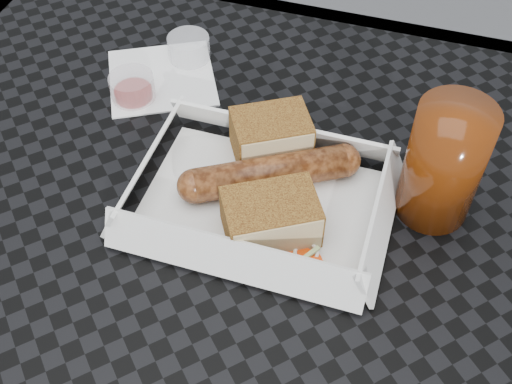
# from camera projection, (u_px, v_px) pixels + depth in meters

# --- Properties ---
(patio_table) EXTENTS (0.80, 0.80, 0.74)m
(patio_table) POSITION_uv_depth(u_px,v_px,m) (203.00, 281.00, 0.66)
(patio_table) COLOR black
(patio_table) RESTS_ON ground
(food_tray) EXTENTS (0.22, 0.15, 0.00)m
(food_tray) POSITION_uv_depth(u_px,v_px,m) (259.00, 203.00, 0.63)
(food_tray) COLOR white
(food_tray) RESTS_ON patio_table
(bratwurst) EXTENTS (0.16, 0.11, 0.03)m
(bratwurst) POSITION_uv_depth(u_px,v_px,m) (270.00, 173.00, 0.63)
(bratwurst) COLOR brown
(bratwurst) RESTS_ON food_tray
(bread_near) EXTENTS (0.09, 0.09, 0.05)m
(bread_near) POSITION_uv_depth(u_px,v_px,m) (271.00, 136.00, 0.65)
(bread_near) COLOR brown
(bread_near) RESTS_ON food_tray
(bread_far) EXTENTS (0.10, 0.09, 0.04)m
(bread_far) POSITION_uv_depth(u_px,v_px,m) (271.00, 217.00, 0.58)
(bread_far) COLOR brown
(bread_far) RESTS_ON food_tray
(veg_garnish) EXTENTS (0.03, 0.03, 0.00)m
(veg_garnish) POSITION_uv_depth(u_px,v_px,m) (304.00, 259.00, 0.58)
(veg_garnish) COLOR #E8400A
(veg_garnish) RESTS_ON food_tray
(napkin) EXTENTS (0.16, 0.16, 0.00)m
(napkin) POSITION_uv_depth(u_px,v_px,m) (162.00, 78.00, 0.75)
(napkin) COLOR white
(napkin) RESTS_ON patio_table
(condiment_cup_sauce) EXTENTS (0.05, 0.05, 0.03)m
(condiment_cup_sauce) POSITION_uv_depth(u_px,v_px,m) (132.00, 88.00, 0.72)
(condiment_cup_sauce) COLOR maroon
(condiment_cup_sauce) RESTS_ON patio_table
(condiment_cup_empty) EXTENTS (0.05, 0.05, 0.03)m
(condiment_cup_empty) POSITION_uv_depth(u_px,v_px,m) (189.00, 48.00, 0.76)
(condiment_cup_empty) COLOR silver
(condiment_cup_empty) RESTS_ON patio_table
(drink_glass) EXTENTS (0.07, 0.07, 0.12)m
(drink_glass) POSITION_uv_depth(u_px,v_px,m) (444.00, 163.00, 0.58)
(drink_glass) COLOR #4E1E06
(drink_glass) RESTS_ON patio_table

